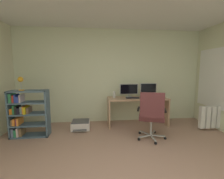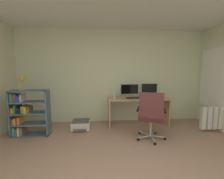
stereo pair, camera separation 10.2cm
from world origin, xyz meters
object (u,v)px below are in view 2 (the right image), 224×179
Objects in this scene: office_chair at (151,114)px; printer at (81,125)px; computer_mouse at (142,97)px; desktop_speaker at (115,94)px; radiator at (217,118)px; monitor_secondary at (149,89)px; keyboard at (133,98)px; monitor_main at (129,90)px; desk at (138,105)px; bookshelf at (26,113)px; desk_lamp at (22,81)px.

office_chair reaches higher than printer.
desktop_speaker reaches higher than computer_mouse.
office_chair reaches higher than radiator.
keyboard is at bearing -159.49° from monitor_secondary.
radiator is (1.94, -0.52, -0.42)m from keyboard.
radiator is (2.01, -0.69, -0.61)m from monitor_main.
bookshelf reaches higher than desk.
office_chair reaches higher than computer_mouse.
office_chair reaches higher than keyboard.
desk_lamp is (-2.73, 0.49, 0.66)m from office_chair.
printer is 0.58× the size of radiator.
desk_lamp is at bearing -170.25° from desk.
desk is 0.68m from desktop_speaker.
printer is (1.21, 0.30, -1.14)m from desk_lamp.
monitor_main is 1.55m from printer.
computer_mouse is (0.24, 0.03, 0.01)m from keyboard.
printer is (-1.52, 0.79, -0.47)m from office_chair.
bookshelf is (-2.64, -0.46, -0.04)m from desk.
bookshelf is (-2.73, -0.43, -0.24)m from computer_mouse.
desk_lamp is 1.69m from printer.
computer_mouse is 0.72m from desktop_speaker.
radiator is (3.28, -0.42, 0.23)m from printer.
monitor_main is at bearing 6.69° from desktop_speaker.
monitor_secondary is 1.52× the size of desk_lamp.
monitor_main is 1.16m from office_chair.
computer_mouse reaches higher than keyboard.
office_chair is at bearing -76.91° from monitor_main.
computer_mouse is at bearing 162.31° from radiator.
printer is at bearing 152.51° from office_chair.
monitor_secondary is at bearing 20.92° from keyboard.
computer_mouse is 1.71m from printer.
monitor_main is 0.48× the size of office_chair.
printer is (-0.87, -0.23, -0.72)m from desktop_speaker.
desk is at bearing -29.81° from monitor_main.
desk is at bearing -160.24° from monitor_secondary.
monitor_main is 1.48× the size of keyboard.
desk is 15.66× the size of computer_mouse.
computer_mouse is 2.78m from bookshelf.
monitor_secondary is 0.35m from computer_mouse.
computer_mouse reaches higher than desk.
radiator reaches higher than printer.
desk_lamp is at bearing 169.84° from office_chair.
desk_lamp is at bearing -159.92° from computer_mouse.
bookshelf reaches higher than computer_mouse.
desktop_speaker is at bearing 164.99° from radiator.
bookshelf is at bearing -165.36° from printer.
desk_lamp reaches higher than printer.
monitor_main reaches higher than desktop_speaker.
desk_lamp is at bearing -166.83° from monitor_main.
desk is 2.82m from desk_lamp.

